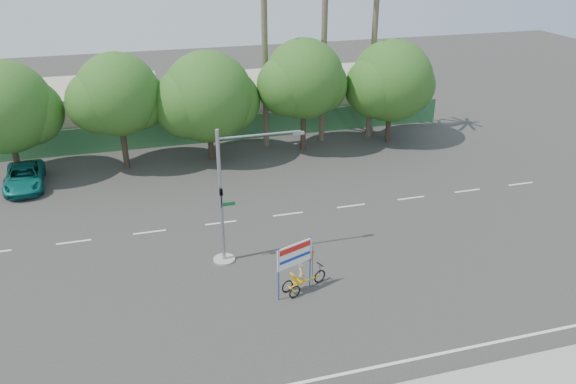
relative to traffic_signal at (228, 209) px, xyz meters
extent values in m
plane|color=#33302D|center=(2.20, -3.98, -2.92)|extent=(120.00, 120.00, 0.00)
cube|color=#336B3D|center=(2.20, 17.52, -1.92)|extent=(38.00, 0.08, 2.00)
cube|color=#B6AA90|center=(-7.80, 22.02, -0.92)|extent=(12.00, 8.00, 4.00)
cube|color=#B6AA90|center=(10.20, 22.02, -1.12)|extent=(14.00, 8.00, 3.60)
cylinder|color=#473828|center=(-11.80, 14.02, -1.16)|extent=(0.40, 0.40, 3.52)
sphere|color=#1D5519|center=(-11.80, 14.02, 2.04)|extent=(6.00, 6.00, 6.00)
sphere|color=#1D5519|center=(-10.45, 14.32, 1.48)|extent=(4.32, 4.32, 4.32)
cylinder|color=#473828|center=(-4.80, 14.02, -1.05)|extent=(0.40, 0.40, 3.74)
sphere|color=#1D5519|center=(-4.80, 14.02, 2.35)|extent=(5.60, 5.60, 5.60)
sphere|color=#1D5519|center=(-3.54, 14.32, 1.76)|extent=(4.03, 4.03, 4.03)
sphere|color=#1D5519|center=(-6.06, 13.77, 2.01)|extent=(4.26, 4.26, 4.26)
cylinder|color=#473828|center=(1.20, 14.02, -1.27)|extent=(0.40, 0.40, 3.30)
sphere|color=#1D5519|center=(1.20, 14.02, 1.73)|extent=(6.40, 6.40, 6.40)
sphere|color=#1D5519|center=(2.64, 14.32, 1.21)|extent=(4.61, 4.61, 4.61)
sphere|color=#1D5519|center=(-0.24, 13.77, 1.43)|extent=(4.86, 4.86, 4.86)
cylinder|color=#473828|center=(8.20, 14.02, -0.98)|extent=(0.40, 0.40, 3.87)
sphere|color=#1D5519|center=(8.20, 14.02, 2.54)|extent=(5.80, 5.80, 5.80)
sphere|color=#1D5519|center=(9.50, 14.32, 1.92)|extent=(4.18, 4.18, 4.18)
sphere|color=#1D5519|center=(6.89, 13.77, 2.19)|extent=(4.41, 4.41, 4.41)
cylinder|color=#473828|center=(15.20, 14.02, -1.20)|extent=(0.40, 0.40, 3.43)
sphere|color=#1D5519|center=(15.20, 14.02, 1.92)|extent=(6.20, 6.20, 6.20)
sphere|color=#1D5519|center=(16.59, 14.32, 1.37)|extent=(4.46, 4.46, 4.46)
sphere|color=#1D5519|center=(13.80, 13.77, 1.61)|extent=(4.71, 4.71, 4.71)
cylinder|color=#70604C|center=(10.20, 15.52, 5.58)|extent=(0.44, 0.44, 17.00)
cylinder|color=#70604C|center=(14.20, 15.52, 4.58)|extent=(0.44, 0.44, 15.00)
cylinder|color=#70604C|center=(5.70, 15.52, 4.08)|extent=(0.44, 0.44, 14.00)
cylinder|color=gray|center=(-0.30, 0.02, -2.87)|extent=(1.10, 1.10, 0.10)
cylinder|color=gray|center=(-0.30, 0.02, 0.58)|extent=(0.18, 0.18, 7.00)
cylinder|color=gray|center=(1.70, 0.02, 3.63)|extent=(4.00, 0.10, 0.10)
cube|color=gray|center=(3.60, 0.02, 3.53)|extent=(0.55, 0.20, 0.12)
imported|color=black|center=(-0.30, -0.20, 0.68)|extent=(0.16, 0.20, 1.00)
cube|color=#14662D|center=(0.05, 0.02, 0.23)|extent=(0.70, 0.04, 0.18)
torus|color=black|center=(3.76, -3.11, -2.62)|extent=(0.66, 0.32, 0.68)
torus|color=black|center=(2.06, -3.46, -2.64)|extent=(0.62, 0.30, 0.63)
torus|color=black|center=(2.27, -3.99, -2.64)|extent=(0.62, 0.30, 0.63)
cube|color=gold|center=(2.96, -3.42, -2.56)|extent=(1.61, 0.67, 0.06)
cube|color=gold|center=(2.17, -3.72, -2.62)|extent=(0.27, 0.58, 0.05)
cube|color=gold|center=(2.59, -3.56, -2.42)|extent=(0.62, 0.57, 0.06)
cube|color=gold|center=(2.33, -3.66, -2.14)|extent=(0.36, 0.47, 0.54)
cylinder|color=black|center=(3.76, -3.11, -2.22)|extent=(0.04, 0.04, 0.55)
cube|color=black|center=(3.76, -3.11, -1.95)|extent=(0.20, 0.44, 0.04)
imported|color=#CCB284|center=(2.73, -3.51, -2.04)|extent=(0.38, 0.46, 1.08)
cylinder|color=#1737B3|center=(1.51, -3.98, -1.56)|extent=(0.07, 0.07, 2.71)
cylinder|color=#1737B3|center=(3.20, -3.33, -1.56)|extent=(0.07, 0.07, 2.71)
cube|color=white|center=(2.35, -3.65, -0.86)|extent=(1.80, 0.73, 1.10)
cube|color=red|center=(2.37, -3.68, -0.51)|extent=(1.60, 0.63, 0.26)
cube|color=#1737B3|center=(2.37, -3.68, -1.01)|extent=(1.60, 0.63, 0.14)
cylinder|color=black|center=(3.34, -3.27, -1.87)|extent=(0.03, 0.03, 2.11)
cube|color=red|center=(3.01, -3.40, -1.21)|extent=(0.84, 0.34, 0.66)
imported|color=#0F6A65|center=(-11.22, 12.37, -2.22)|extent=(2.63, 5.17, 1.40)
camera|label=1|loc=(-3.77, -24.29, 12.41)|focal=35.00mm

